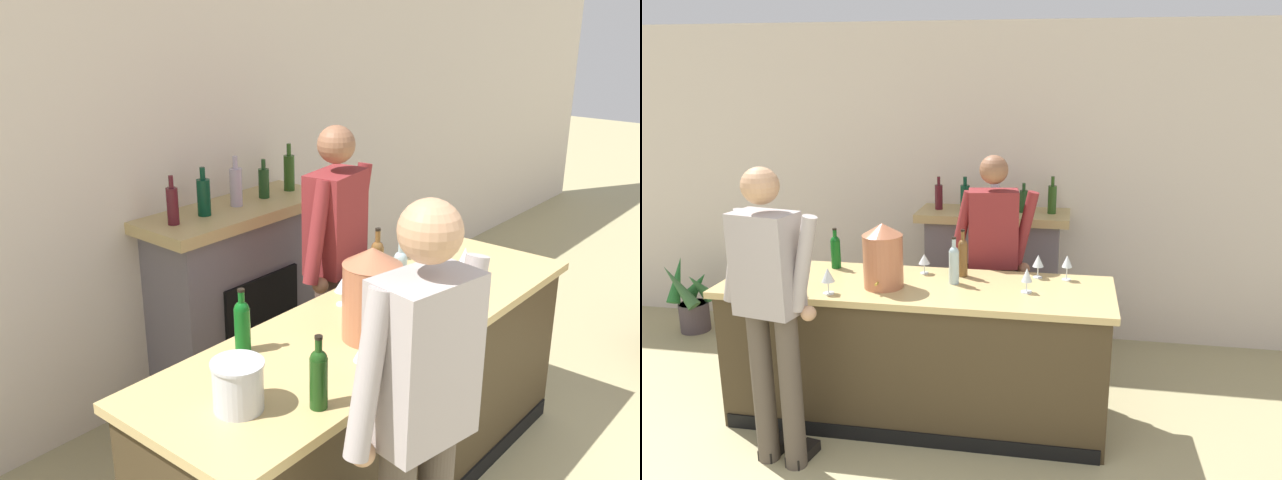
% 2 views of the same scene
% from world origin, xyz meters
% --- Properties ---
extents(wall_back_panel, '(12.00, 0.07, 2.75)m').
position_xyz_m(wall_back_panel, '(0.00, 3.96, 1.38)').
color(wall_back_panel, beige).
rests_on(wall_back_panel, ground_plane).
extents(bar_counter, '(2.59, 0.78, 0.98)m').
position_xyz_m(bar_counter, '(-0.25, 2.34, 0.49)').
color(bar_counter, '#3D301D').
rests_on(bar_counter, ground_plane).
extents(fireplace_stone, '(1.28, 0.52, 1.50)m').
position_xyz_m(fireplace_stone, '(0.10, 3.70, 0.61)').
color(fireplace_stone, slate).
rests_on(fireplace_stone, ground_plane).
extents(person_customer, '(0.65, 0.35, 1.83)m').
position_xyz_m(person_customer, '(-0.94, 1.68, 1.02)').
color(person_customer, brown).
rests_on(person_customer, ground_plane).
extents(person_bartender, '(0.65, 0.35, 1.76)m').
position_xyz_m(person_bartender, '(0.19, 2.96, 0.98)').
color(person_bartender, '#4E3A30').
rests_on(person_bartender, ground_plane).
extents(copper_dispenser, '(0.26, 0.30, 0.43)m').
position_xyz_m(copper_dispenser, '(-0.44, 2.26, 1.19)').
color(copper_dispenser, '#AD6544').
rests_on(copper_dispenser, bar_counter).
extents(ice_bucket_steel, '(0.20, 0.20, 0.19)m').
position_xyz_m(ice_bucket_steel, '(-1.21, 2.29, 1.07)').
color(ice_bucket_steel, silver).
rests_on(ice_bucket_steel, bar_counter).
extents(wine_bottle_riesling_slim, '(0.07, 0.07, 0.29)m').
position_xyz_m(wine_bottle_riesling_slim, '(-1.02, 2.07, 1.11)').
color(wine_bottle_riesling_slim, '#173D12').
rests_on(wine_bottle_riesling_slim, bar_counter).
extents(wine_bottle_burgundy_dark, '(0.07, 0.07, 0.32)m').
position_xyz_m(wine_bottle_burgundy_dark, '(0.00, 2.40, 1.12)').
color(wine_bottle_burgundy_dark, '#9EB8BC').
rests_on(wine_bottle_burgundy_dark, bar_counter).
extents(wine_bottle_rose_blush, '(0.07, 0.07, 0.33)m').
position_xyz_m(wine_bottle_rose_blush, '(0.03, 2.57, 1.12)').
color(wine_bottle_rose_blush, brown).
rests_on(wine_bottle_rose_blush, bar_counter).
extents(wine_bottle_cabernet_heavy, '(0.07, 0.07, 0.29)m').
position_xyz_m(wine_bottle_cabernet_heavy, '(-0.89, 2.60, 1.11)').
color(wine_bottle_cabernet_heavy, '#0D5417').
rests_on(wine_bottle_cabernet_heavy, bar_counter).
extents(wine_glass_near_bucket, '(0.08, 0.08, 0.14)m').
position_xyz_m(wine_glass_near_bucket, '(-0.24, 2.57, 1.08)').
color(wine_glass_near_bucket, silver).
rests_on(wine_glass_near_bucket, bar_counter).
extents(wine_glass_by_dispenser, '(0.08, 0.08, 0.16)m').
position_xyz_m(wine_glass_by_dispenser, '(0.54, 2.62, 1.09)').
color(wine_glass_by_dispenser, silver).
rests_on(wine_glass_by_dispenser, bar_counter).
extents(wine_glass_mid_counter, '(0.07, 0.07, 0.17)m').
position_xyz_m(wine_glass_mid_counter, '(0.73, 2.60, 1.10)').
color(wine_glass_mid_counter, silver).
rests_on(wine_glass_mid_counter, bar_counter).
extents(wine_glass_front_left, '(0.08, 0.08, 0.17)m').
position_xyz_m(wine_glass_front_left, '(-0.74, 2.07, 1.09)').
color(wine_glass_front_left, silver).
rests_on(wine_glass_front_left, bar_counter).
extents(wine_glass_front_right, '(0.07, 0.07, 0.16)m').
position_xyz_m(wine_glass_front_right, '(0.49, 2.31, 1.08)').
color(wine_glass_front_right, silver).
rests_on(wine_glass_front_right, bar_counter).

